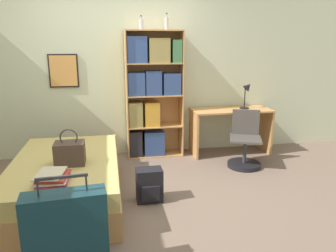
{
  "coord_description": "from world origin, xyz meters",
  "views": [
    {
      "loc": [
        -0.17,
        -3.53,
        1.71
      ],
      "look_at": [
        0.5,
        0.19,
        0.75
      ],
      "focal_mm": 35.0,
      "sensor_mm": 36.0,
      "label": 1
    }
  ],
  "objects_px": {
    "suitcase": "(67,237)",
    "bottle_green": "(141,24)",
    "bookcase": "(151,93)",
    "desk_chair": "(245,149)",
    "handbag": "(70,153)",
    "bed": "(67,179)",
    "bottle_brown": "(167,24)",
    "backpack": "(149,185)",
    "desk": "(230,122)",
    "desk_lamp": "(247,91)",
    "book_stack_on_bed": "(52,178)"
  },
  "relations": [
    {
      "from": "suitcase",
      "to": "bottle_green",
      "type": "distance_m",
      "value": 3.23
    },
    {
      "from": "bookcase",
      "to": "desk_chair",
      "type": "xyz_separation_m",
      "value": [
        1.24,
        -0.69,
        -0.73
      ]
    },
    {
      "from": "handbag",
      "to": "bottle_green",
      "type": "xyz_separation_m",
      "value": [
        0.93,
        1.47,
        1.38
      ]
    },
    {
      "from": "bed",
      "to": "suitcase",
      "type": "distance_m",
      "value": 1.37
    },
    {
      "from": "bottle_brown",
      "to": "backpack",
      "type": "relative_size",
      "value": 0.65
    },
    {
      "from": "desk",
      "to": "desk_lamp",
      "type": "bearing_deg",
      "value": 2.48
    },
    {
      "from": "bed",
      "to": "desk_lamp",
      "type": "bearing_deg",
      "value": 24.8
    },
    {
      "from": "suitcase",
      "to": "backpack",
      "type": "relative_size",
      "value": 2.21
    },
    {
      "from": "bookcase",
      "to": "desk_chair",
      "type": "relative_size",
      "value": 2.4
    },
    {
      "from": "book_stack_on_bed",
      "to": "desk_lamp",
      "type": "height_order",
      "value": "desk_lamp"
    },
    {
      "from": "bookcase",
      "to": "desk_chair",
      "type": "height_order",
      "value": "bookcase"
    },
    {
      "from": "bottle_green",
      "to": "bottle_brown",
      "type": "distance_m",
      "value": 0.38
    },
    {
      "from": "bed",
      "to": "bottle_brown",
      "type": "relative_size",
      "value": 7.96
    },
    {
      "from": "bookcase",
      "to": "backpack",
      "type": "xyz_separation_m",
      "value": [
        -0.22,
        -1.52,
        -0.79
      ]
    },
    {
      "from": "bed",
      "to": "book_stack_on_bed",
      "type": "xyz_separation_m",
      "value": [
        -0.03,
        -0.63,
        0.29
      ]
    },
    {
      "from": "book_stack_on_bed",
      "to": "bottle_brown",
      "type": "bearing_deg",
      "value": 54.64
    },
    {
      "from": "bed",
      "to": "desk_chair",
      "type": "height_order",
      "value": "desk_chair"
    },
    {
      "from": "suitcase",
      "to": "backpack",
      "type": "distance_m",
      "value": 1.36
    },
    {
      "from": "bed",
      "to": "bottle_green",
      "type": "height_order",
      "value": "bottle_green"
    },
    {
      "from": "book_stack_on_bed",
      "to": "suitcase",
      "type": "bearing_deg",
      "value": -74.7
    },
    {
      "from": "bookcase",
      "to": "bottle_brown",
      "type": "distance_m",
      "value": 1.04
    },
    {
      "from": "handbag",
      "to": "bottle_brown",
      "type": "bearing_deg",
      "value": 49.08
    },
    {
      "from": "bookcase",
      "to": "desk_chair",
      "type": "distance_m",
      "value": 1.6
    },
    {
      "from": "bed",
      "to": "desk_lamp",
      "type": "relative_size",
      "value": 4.48
    },
    {
      "from": "bottle_brown",
      "to": "book_stack_on_bed",
      "type": "bearing_deg",
      "value": -125.36
    },
    {
      "from": "suitcase",
      "to": "desk",
      "type": "distance_m",
      "value": 3.37
    },
    {
      "from": "desk",
      "to": "backpack",
      "type": "xyz_separation_m",
      "value": [
        -1.46,
        -1.42,
        -0.32
      ]
    },
    {
      "from": "bookcase",
      "to": "bottle_green",
      "type": "xyz_separation_m",
      "value": [
        -0.13,
        0.01,
        0.99
      ]
    },
    {
      "from": "bed",
      "to": "bottle_green",
      "type": "bearing_deg",
      "value": 52.76
    },
    {
      "from": "handbag",
      "to": "desk",
      "type": "height_order",
      "value": "handbag"
    },
    {
      "from": "bed",
      "to": "bookcase",
      "type": "height_order",
      "value": "bookcase"
    },
    {
      "from": "book_stack_on_bed",
      "to": "desk_chair",
      "type": "height_order",
      "value": "desk_chair"
    },
    {
      "from": "bottle_brown",
      "to": "desk",
      "type": "relative_size",
      "value": 0.2
    },
    {
      "from": "bed",
      "to": "backpack",
      "type": "distance_m",
      "value": 0.93
    },
    {
      "from": "book_stack_on_bed",
      "to": "bookcase",
      "type": "bearing_deg",
      "value": 59.12
    },
    {
      "from": "bottle_green",
      "to": "book_stack_on_bed",
      "type": "bearing_deg",
      "value": -117.92
    },
    {
      "from": "bed",
      "to": "book_stack_on_bed",
      "type": "height_order",
      "value": "book_stack_on_bed"
    },
    {
      "from": "suitcase",
      "to": "desk_chair",
      "type": "xyz_separation_m",
      "value": [
        2.21,
        1.96,
        -0.1
      ]
    },
    {
      "from": "handbag",
      "to": "book_stack_on_bed",
      "type": "distance_m",
      "value": 0.5
    },
    {
      "from": "bookcase",
      "to": "backpack",
      "type": "relative_size",
      "value": 5.11
    },
    {
      "from": "book_stack_on_bed",
      "to": "desk_lamp",
      "type": "bearing_deg",
      "value": 34.79
    },
    {
      "from": "bed",
      "to": "suitcase",
      "type": "height_order",
      "value": "suitcase"
    },
    {
      "from": "desk",
      "to": "desk_chair",
      "type": "relative_size",
      "value": 1.55
    },
    {
      "from": "book_stack_on_bed",
      "to": "desk_chair",
      "type": "relative_size",
      "value": 0.48
    },
    {
      "from": "handbag",
      "to": "suitcase",
      "type": "xyz_separation_m",
      "value": [
        0.09,
        -1.2,
        -0.24
      ]
    },
    {
      "from": "bottle_green",
      "to": "desk_chair",
      "type": "bearing_deg",
      "value": -27.23
    },
    {
      "from": "bottle_green",
      "to": "suitcase",
      "type": "bearing_deg",
      "value": -107.42
    },
    {
      "from": "bottle_green",
      "to": "desk_chair",
      "type": "relative_size",
      "value": 0.25
    },
    {
      "from": "bookcase",
      "to": "desk_lamp",
      "type": "height_order",
      "value": "bookcase"
    },
    {
      "from": "bed",
      "to": "backpack",
      "type": "xyz_separation_m",
      "value": [
        0.9,
        -0.22,
        -0.05
      ]
    }
  ]
}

